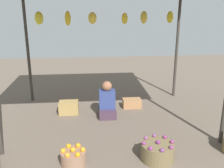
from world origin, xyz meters
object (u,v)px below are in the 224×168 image
(basket_purple_onions, at_px, (158,151))
(wooden_crate_stacked_rear, at_px, (132,103))
(vendor_person, at_px, (107,103))
(wooden_crate_near_vendor, at_px, (69,107))
(basket_oranges, at_px, (73,157))

(basket_purple_onions, relative_size, wooden_crate_stacked_rear, 1.22)
(vendor_person, height_order, wooden_crate_near_vendor, vendor_person)
(vendor_person, distance_m, wooden_crate_near_vendor, 0.89)
(vendor_person, bearing_deg, basket_purple_onions, -69.48)
(wooden_crate_stacked_rear, bearing_deg, basket_purple_onions, -89.39)
(basket_purple_onions, relative_size, wooden_crate_near_vendor, 1.22)
(vendor_person, bearing_deg, wooden_crate_near_vendor, 164.21)
(wooden_crate_stacked_rear, bearing_deg, wooden_crate_near_vendor, -172.24)
(basket_purple_onions, xyz_separation_m, wooden_crate_stacked_rear, (-0.02, 2.15, -0.04))
(basket_oranges, xyz_separation_m, basket_purple_onions, (1.29, -0.00, 0.02))
(wooden_crate_near_vendor, height_order, wooden_crate_stacked_rear, wooden_crate_near_vendor)
(basket_purple_onions, distance_m, wooden_crate_near_vendor, 2.45)
(wooden_crate_near_vendor, bearing_deg, wooden_crate_stacked_rear, 7.76)
(wooden_crate_near_vendor, bearing_deg, basket_oranges, -84.41)
(basket_oranges, bearing_deg, basket_purple_onions, -0.07)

